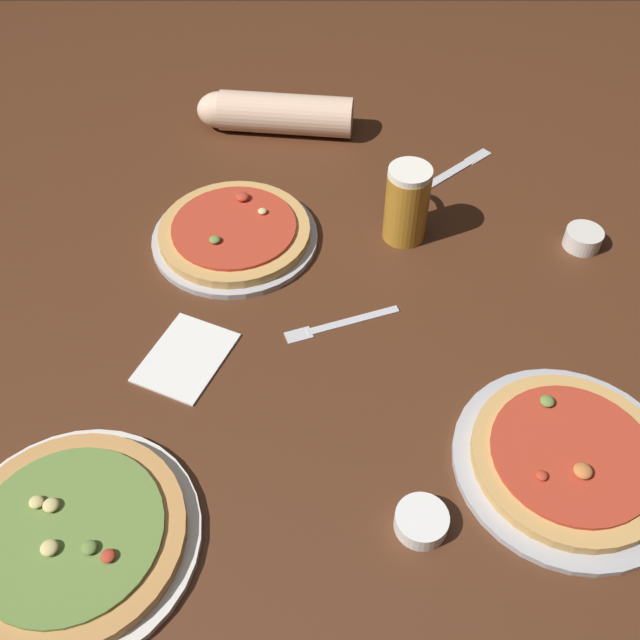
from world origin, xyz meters
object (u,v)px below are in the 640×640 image
Objects in this scene: pizza_plate_far at (235,233)px; beer_mug_dark at (406,202)px; fork_left at (340,324)px; knife_right at (454,170)px; pizza_plate_near at (570,459)px; ramekin_sauce at (583,238)px; napkin_folded at (186,357)px; pizza_plate_side at (71,537)px; diner_arm at (271,113)px; ramekin_butter at (421,521)px.

beer_mug_dark reaches higher than pizza_plate_far.
beer_mug_dark is 0.27m from fork_left.
knife_right is (0.43, 0.21, -0.01)m from pizza_plate_far.
pizza_plate_near is 0.69m from pizza_plate_far.
napkin_folded is (-0.70, -0.27, -0.01)m from ramekin_sauce.
pizza_plate_side is 1.00× the size of diner_arm.
knife_right is (0.24, 0.42, -0.00)m from fork_left.
diner_arm is (-0.26, 0.34, -0.03)m from beer_mug_dark.
diner_arm is at bearing 158.66° from knife_right.
beer_mug_dark is at bearing -52.36° from diner_arm.
napkin_folded is 0.80× the size of fork_left.
napkin_folded is (-0.57, 0.19, -0.01)m from pizza_plate_near.
pizza_plate_near reaches higher than fork_left.
beer_mug_dark reaches higher than fork_left.
beer_mug_dark is 0.59m from ramekin_butter.
fork_left is at bearing -76.27° from diner_arm.
fork_left is (-0.12, -0.23, -0.07)m from beer_mug_dark.
pizza_plate_far is at bearing 117.22° from ramekin_butter.
beer_mug_dark is 0.24m from knife_right.
ramekin_butter is at bearing -100.25° from knife_right.
ramekin_sauce reaches higher than fork_left.
ramekin_butter is (-0.22, -0.09, -0.00)m from pizza_plate_near.
diner_arm is (0.05, 0.36, 0.03)m from pizza_plate_far.
pizza_plate_near is at bearing -105.84° from ramekin_sauce.
pizza_plate_near is 0.95m from diner_arm.
beer_mug_dark reaches higher than napkin_folded.
fork_left is (0.25, 0.07, -0.00)m from napkin_folded.
beer_mug_dark is 0.44× the size of diner_arm.
pizza_plate_near reaches higher than napkin_folded.
beer_mug_dark is at bearing 87.94° from ramekin_butter.
ramekin_sauce is at bearing 57.83° from ramekin_butter.
ramekin_sauce is (0.33, -0.03, -0.06)m from beer_mug_dark.
fork_left is at bearing -156.55° from ramekin_sauce.
pizza_plate_far is 1.57× the size of fork_left.
pizza_plate_side is at bearing -126.80° from knife_right.
pizza_plate_far is 4.52× the size of ramekin_sauce.
diner_arm reaches higher than fork_left.
pizza_plate_side is 2.25× the size of beer_mug_dark.
napkin_folded is 0.88× the size of knife_right.
ramekin_butter is at bearing 2.94° from pizza_plate_side.
ramekin_sauce is 0.35× the size of fork_left.
pizza_plate_side is at bearing -128.16° from beer_mug_dark.
pizza_plate_near is 1.68× the size of fork_left.
ramekin_butter is at bearing -74.15° from fork_left.
ramekin_sauce is 0.49m from fork_left.
ramekin_butter is at bearing -75.44° from diner_arm.
knife_right is (0.49, 0.49, -0.00)m from napkin_folded.
knife_right is (0.60, 0.80, -0.01)m from pizza_plate_side.
napkin_folded is at bearing -99.66° from diner_arm.
pizza_plate_far reaches higher than ramekin_sauce.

